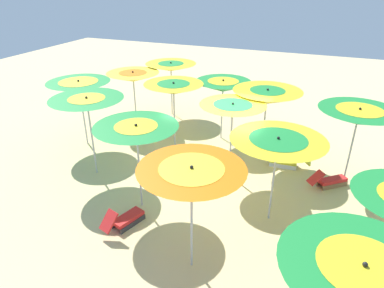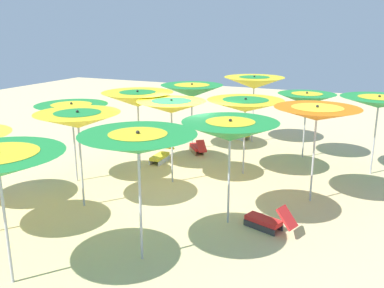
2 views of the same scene
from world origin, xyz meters
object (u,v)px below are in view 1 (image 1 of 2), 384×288
(beach_umbrella_2, at_px, (267,97))
(lounger_2, at_px, (125,219))
(beach_umbrella_6, at_px, (277,146))
(beach_umbrella_13, at_px, (87,104))
(beach_umbrella_7, at_px, (233,110))
(beach_umbrella_4, at_px, (171,67))
(beach_umbrella_11, at_px, (192,175))
(beach_umbrella_14, at_px, (79,87))
(beach_umbrella_1, at_px, (358,117))
(lounger_0, at_px, (330,180))
(beach_umbrella_10, at_px, (362,275))
(beach_umbrella_8, at_px, (174,89))
(beach_umbrella_9, at_px, (133,77))
(lounger_1, at_px, (287,161))
(beach_umbrella_12, at_px, (137,134))
(beach_umbrella_3, at_px, (223,86))

(beach_umbrella_2, height_order, lounger_2, beach_umbrella_2)
(beach_umbrella_6, bearing_deg, beach_umbrella_13, 87.57)
(beach_umbrella_7, height_order, lounger_2, beach_umbrella_7)
(beach_umbrella_2, distance_m, beach_umbrella_6, 3.26)
(beach_umbrella_2, bearing_deg, beach_umbrella_4, 60.02)
(beach_umbrella_11, bearing_deg, beach_umbrella_6, -29.71)
(beach_umbrella_4, height_order, beach_umbrella_14, beach_umbrella_14)
(beach_umbrella_1, relative_size, beach_umbrella_11, 0.97)
(lounger_0, bearing_deg, beach_umbrella_10, -127.64)
(beach_umbrella_8, relative_size, beach_umbrella_13, 0.95)
(beach_umbrella_9, xyz_separation_m, lounger_0, (-1.86, -7.61, -1.86))
(beach_umbrella_4, relative_size, lounger_0, 2.00)
(beach_umbrella_8, distance_m, lounger_1, 4.47)
(beach_umbrella_2, bearing_deg, lounger_1, -106.57)
(beach_umbrella_8, xyz_separation_m, lounger_1, (0.02, -4.01, -1.99))
(beach_umbrella_13, bearing_deg, beach_umbrella_7, -70.58)
(beach_umbrella_13, xyz_separation_m, lounger_1, (2.64, -5.54, -2.10))
(beach_umbrella_6, bearing_deg, beach_umbrella_1, -35.17)
(beach_umbrella_6, distance_m, beach_umbrella_7, 2.24)
(beach_umbrella_10, height_order, lounger_0, beach_umbrella_10)
(beach_umbrella_12, relative_size, beach_umbrella_13, 0.95)
(beach_umbrella_13, bearing_deg, beach_umbrella_12, -113.81)
(beach_umbrella_3, bearing_deg, beach_umbrella_9, 92.80)
(beach_umbrella_6, xyz_separation_m, beach_umbrella_11, (-2.21, 1.26, 0.17))
(beach_umbrella_2, height_order, beach_umbrella_9, beach_umbrella_2)
(beach_umbrella_14, height_order, lounger_2, beach_umbrella_14)
(beach_umbrella_1, relative_size, beach_umbrella_14, 1.00)
(beach_umbrella_2, relative_size, beach_umbrella_3, 1.07)
(beach_umbrella_14, bearing_deg, beach_umbrella_9, -22.42)
(beach_umbrella_4, relative_size, beach_umbrella_9, 1.02)
(beach_umbrella_10, bearing_deg, lounger_2, 69.08)
(beach_umbrella_2, relative_size, lounger_0, 2.11)
(lounger_1, bearing_deg, beach_umbrella_1, 166.31)
(beach_umbrella_11, distance_m, beach_umbrella_12, 2.54)
(beach_umbrella_6, relative_size, beach_umbrella_12, 0.97)
(beach_umbrella_7, height_order, beach_umbrella_12, beach_umbrella_7)
(beach_umbrella_2, bearing_deg, beach_umbrella_11, 175.53)
(beach_umbrella_13, height_order, lounger_0, beach_umbrella_13)
(beach_umbrella_11, bearing_deg, beach_umbrella_8, 27.93)
(beach_umbrella_7, relative_size, beach_umbrella_8, 1.00)
(lounger_0, bearing_deg, lounger_2, 178.95)
(beach_umbrella_9, height_order, beach_umbrella_13, beach_umbrella_13)
(beach_umbrella_2, relative_size, beach_umbrella_6, 1.06)
(beach_umbrella_11, bearing_deg, beach_umbrella_10, -114.33)
(beach_umbrella_3, height_order, beach_umbrella_10, beach_umbrella_10)
(beach_umbrella_8, height_order, beach_umbrella_12, beach_umbrella_8)
(beach_umbrella_6, xyz_separation_m, beach_umbrella_12, (-0.72, 3.32, 0.05))
(beach_umbrella_8, height_order, lounger_0, beach_umbrella_8)
(beach_umbrella_1, height_order, beach_umbrella_7, beach_umbrella_7)
(beach_umbrella_2, height_order, beach_umbrella_11, beach_umbrella_11)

